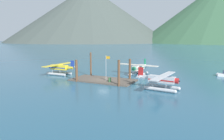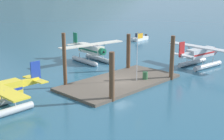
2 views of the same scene
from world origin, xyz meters
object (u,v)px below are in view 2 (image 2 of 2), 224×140
Objects in this scene: fuel_drum at (145,75)px; seaplane_cream_bow_right at (91,51)px; flagpole at (138,50)px; seaplane_silver_stbd_aft at (201,55)px; boat_white_open_east at (139,38)px.

fuel_drum is 0.08× the size of seaplane_cream_bow_right.
flagpole is at bearing -106.31° from seaplane_cream_bow_right.
seaplane_silver_stbd_aft is 2.14× the size of boat_white_open_east.
boat_white_open_east is at bearing 19.85° from seaplane_cream_bow_right.
seaplane_silver_stbd_aft is (11.90, -1.36, -2.15)m from flagpole.
fuel_drum is 0.08× the size of seaplane_silver_stbd_aft.
flagpole is at bearing 173.47° from seaplane_silver_stbd_aft.
flagpole is 12.04m from seaplane_cream_bow_right.
flagpole reaches higher than seaplane_cream_bow_right.
boat_white_open_east reaches higher than fuel_drum.
seaplane_cream_bow_right is (2.40, 11.75, 0.84)m from fuel_drum.
seaplane_cream_bow_right is at bearing 123.96° from seaplane_silver_stbd_aft.
seaplane_silver_stbd_aft is (8.58, -12.73, 0.00)m from seaplane_cream_bow_right.
seaplane_silver_stbd_aft is (10.98, -0.99, 0.84)m from fuel_drum.
fuel_drum is 11.05m from seaplane_silver_stbd_aft.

